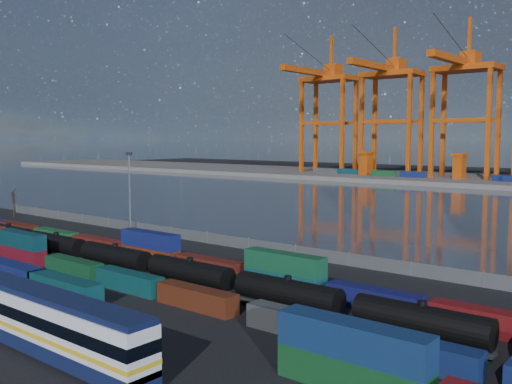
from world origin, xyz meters
The scene contains 10 objects.
ground centered at (0.00, 0.00, 0.00)m, with size 700.00×700.00×0.00m, color black.
harbor_water centered at (0.00, 105.00, 0.01)m, with size 700.00×700.00×0.00m, color #303845.
container_row_mid centered at (3.98, -2.20, 1.60)m, with size 140.87×2.25×4.80m.
container_row_north centered at (-3.53, 10.07, 1.62)m, with size 141.19×2.33×4.96m.
tanker_string centered at (18.87, 3.05, 2.11)m, with size 122.22×2.95×4.22m.
waterfront_fence centered at (0.00, 28.00, 1.00)m, with size 160.12×0.12×2.20m.
bare_tree centered at (-72.40, 23.45, 3.57)m, with size 1.89×1.86×7.27m.
yard_light_mast centered at (-30.00, 26.00, 9.30)m, with size 1.60×0.40×16.60m.
gantry_cranes centered at (-7.50, 203.10, 44.00)m, with size 202.61×53.00×71.78m.
quay_containers centered at (-11.00, 195.46, 3.30)m, with size 172.58×10.99×2.60m.
Camera 1 is at (63.09, -47.08, 19.33)m, focal length 40.00 mm.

